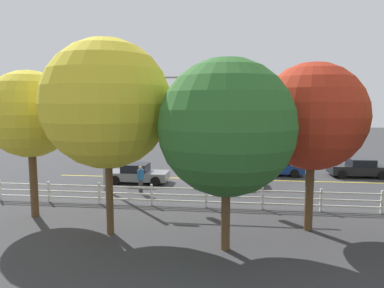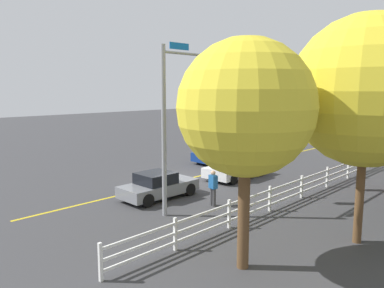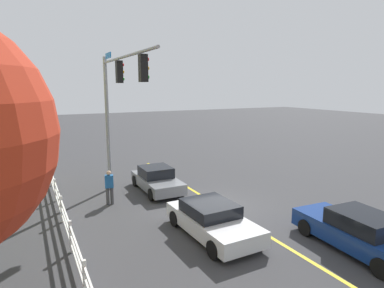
{
  "view_description": "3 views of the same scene",
  "coord_description": "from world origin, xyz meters",
  "px_view_note": "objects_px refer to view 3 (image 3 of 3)",
  "views": [
    {
      "loc": [
        -2.86,
        24.3,
        5.33
      ],
      "look_at": [
        -0.18,
        1.39,
        2.68
      ],
      "focal_mm": 32.15,
      "sensor_mm": 36.0,
      "label": 1
    },
    {
      "loc": [
        15.27,
        15.71,
        5.43
      ],
      "look_at": [
        1.19,
        1.88,
        2.51
      ],
      "focal_mm": 34.87,
      "sensor_mm": 36.0,
      "label": 2
    },
    {
      "loc": [
        -12.82,
        8.0,
        5.65
      ],
      "look_at": [
        0.58,
        1.1,
        3.02
      ],
      "focal_mm": 30.56,
      "sensor_mm": 36.0,
      "label": 3
    }
  ],
  "objects_px": {
    "car_3": "(157,180)",
    "pedestrian": "(109,186)",
    "car_0": "(358,232)",
    "car_1": "(212,220)"
  },
  "relations": [
    {
      "from": "car_0",
      "to": "car_1",
      "type": "bearing_deg",
      "value": 52.7
    },
    {
      "from": "car_0",
      "to": "pedestrian",
      "type": "relative_size",
      "value": 2.79
    },
    {
      "from": "car_0",
      "to": "car_3",
      "type": "relative_size",
      "value": 1.16
    },
    {
      "from": "car_3",
      "to": "pedestrian",
      "type": "xyz_separation_m",
      "value": [
        -0.96,
        2.82,
        0.3
      ]
    },
    {
      "from": "car_1",
      "to": "pedestrian",
      "type": "distance_m",
      "value": 5.85
    },
    {
      "from": "car_3",
      "to": "pedestrian",
      "type": "relative_size",
      "value": 2.4
    },
    {
      "from": "pedestrian",
      "to": "car_0",
      "type": "bearing_deg",
      "value": -128.84
    },
    {
      "from": "car_1",
      "to": "car_3",
      "type": "bearing_deg",
      "value": 177.54
    },
    {
      "from": "car_1",
      "to": "car_3",
      "type": "height_order",
      "value": "car_3"
    },
    {
      "from": "car_1",
      "to": "pedestrian",
      "type": "xyz_separation_m",
      "value": [
        5.18,
        2.71,
        0.3
      ]
    }
  ]
}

